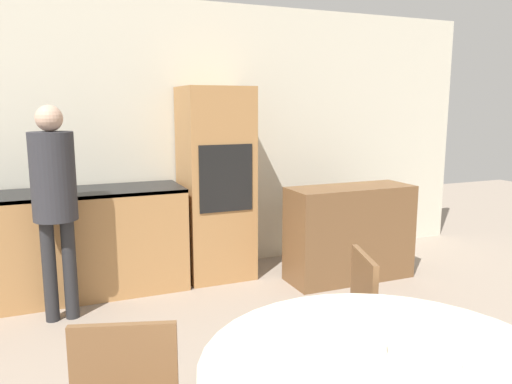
{
  "coord_description": "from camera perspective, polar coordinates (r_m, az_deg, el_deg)",
  "views": [
    {
      "loc": [
        -1.18,
        0.06,
        1.63
      ],
      "look_at": [
        -0.05,
        2.75,
        1.12
      ],
      "focal_mm": 35.0,
      "sensor_mm": 36.0,
      "label": 1
    }
  ],
  "objects": [
    {
      "name": "person_standing",
      "position": [
        3.97,
        -22.08,
        0.27
      ],
      "size": [
        0.32,
        0.32,
        1.63
      ],
      "color": "#262628",
      "rests_on": "ground_plane"
    },
    {
      "name": "sideboard",
      "position": [
        4.78,
        10.64,
        -4.62
      ],
      "size": [
        1.19,
        0.45,
        0.89
      ],
      "color": "brown",
      "rests_on": "ground_plane"
    },
    {
      "name": "kitchen_counter",
      "position": [
        4.57,
        -23.45,
        -5.61
      ],
      "size": [
        2.41,
        0.6,
        0.91
      ],
      "color": "#AD7A47",
      "rests_on": "ground_plane"
    },
    {
      "name": "wall_back",
      "position": [
        4.92,
        -8.91,
        5.96
      ],
      "size": [
        6.69,
        0.05,
        2.6
      ],
      "color": "beige",
      "rests_on": "ground_plane"
    },
    {
      "name": "chair_far_right",
      "position": [
        2.75,
        10.02,
        -14.68
      ],
      "size": [
        0.5,
        0.5,
        0.87
      ],
      "rotation": [
        0.0,
        0.0,
        4.4
      ],
      "color": "brown",
      "rests_on": "ground_plane"
    },
    {
      "name": "cup",
      "position": [
        1.75,
        23.43,
        -18.93
      ],
      "size": [
        0.06,
        0.06,
        0.08
      ],
      "color": "silver",
      "rests_on": "dining_table"
    },
    {
      "name": "bowl_far",
      "position": [
        1.88,
        11.72,
        -16.7
      ],
      "size": [
        0.19,
        0.19,
        0.05
      ],
      "color": "white",
      "rests_on": "dining_table"
    },
    {
      "name": "oven_unit",
      "position": [
        4.72,
        -4.62,
        0.97
      ],
      "size": [
        0.62,
        0.59,
        1.8
      ],
      "color": "#AD7A47",
      "rests_on": "ground_plane"
    }
  ]
}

